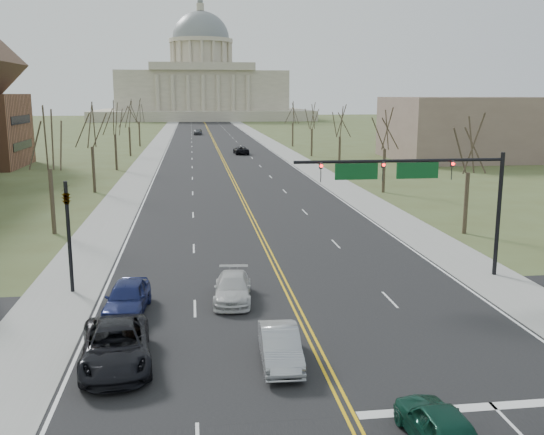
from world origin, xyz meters
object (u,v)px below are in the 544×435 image
object	(u,v)px
car_nb_inner_lead	(440,426)
car_sb_outer_lead	(116,346)
car_far_sb	(198,132)
car_sb_outer_second	(127,298)
car_sb_inner_second	(233,288)
car_far_nb	(241,150)
signal_mast	(416,179)
car_sb_inner_lead	(280,346)
signal_left	(68,224)

from	to	relation	value
car_nb_inner_lead	car_sb_outer_lead	bearing A→B (deg)	-36.40
car_sb_outer_lead	car_far_sb	xyz separation A→B (m)	(4.79, 138.86, 0.01)
car_sb_outer_second	car_sb_inner_second	bearing A→B (deg)	17.34
car_sb_inner_second	car_far_sb	bearing A→B (deg)	95.45
car_far_nb	car_far_sb	xyz separation A→B (m)	(-6.95, 53.90, 0.09)
car_sb_outer_second	car_far_sb	bearing A→B (deg)	92.07
signal_mast	car_sb_inner_lead	size ratio (longest dim) A/B	2.85
car_far_nb	car_sb_outer_lead	bearing A→B (deg)	78.39
signal_left	car_sb_outer_lead	bearing A→B (deg)	-70.28
car_nb_inner_lead	car_sb_inner_second	world-z (taller)	car_nb_inner_lead
car_sb_outer_lead	car_sb_outer_second	world-z (taller)	car_sb_outer_second
car_sb_inner_lead	car_far_sb	world-z (taller)	car_far_sb
car_sb_inner_lead	car_sb_outer_second	distance (m)	9.16
signal_left	car_far_sb	size ratio (longest dim) A/B	1.28
car_nb_inner_lead	car_sb_inner_second	size ratio (longest dim) A/B	0.90
car_sb_inner_lead	car_far_nb	distance (m)	85.78
car_nb_inner_lead	car_sb_inner_second	distance (m)	14.98
car_sb_inner_second	car_far_nb	distance (m)	78.25
signal_left	signal_mast	bearing A→B (deg)	-0.00
signal_left	car_far_nb	size ratio (longest dim) A/B	1.18
car_sb_outer_lead	car_far_sb	distance (m)	138.94
car_sb_outer_second	signal_mast	bearing A→B (deg)	17.71
signal_mast	car_far_sb	bearing A→B (deg)	94.74
car_nb_inner_lead	car_far_nb	distance (m)	92.02
car_sb_inner_second	car_sb_outer_second	distance (m)	5.31
signal_left	car_sb_outer_lead	size ratio (longest dim) A/B	1.05
car_sb_inner_second	car_far_nb	world-z (taller)	car_far_nb
car_sb_inner_lead	car_far_nb	size ratio (longest dim) A/B	0.83
signal_left	car_far_nb	world-z (taller)	signal_left
car_nb_inner_lead	car_far_nb	world-z (taller)	car_far_nb
car_sb_inner_lead	car_sb_inner_second	size ratio (longest dim) A/B	0.93
car_sb_outer_lead	car_sb_inner_second	world-z (taller)	car_sb_outer_lead
car_sb_outer_second	car_far_sb	size ratio (longest dim) A/B	0.99
car_sb_outer_lead	car_sb_inner_second	xyz separation A→B (m)	(5.02, 7.00, -0.13)
signal_mast	car_sb_inner_lead	world-z (taller)	signal_mast
car_sb_inner_lead	car_far_sb	size ratio (longest dim) A/B	0.90
car_sb_inner_lead	car_sb_outer_second	bearing A→B (deg)	137.42
car_sb_inner_lead	car_sb_outer_second	size ratio (longest dim) A/B	0.91
car_nb_inner_lead	car_sb_inner_second	xyz separation A→B (m)	(-5.22, 14.04, -0.04)
signal_mast	car_far_nb	size ratio (longest dim) A/B	2.38
signal_mast	car_sb_inner_lead	xyz separation A→B (m)	(-9.15, -10.21, -5.05)
car_sb_inner_second	car_sb_outer_second	xyz separation A→B (m)	(-5.17, -1.21, 0.13)
car_sb_outer_lead	car_far_sb	size ratio (longest dim) A/B	1.21
car_sb_outer_lead	car_far_nb	size ratio (longest dim) A/B	1.12
signal_left	car_nb_inner_lead	distance (m)	21.72
car_sb_inner_lead	car_nb_inner_lead	bearing A→B (deg)	-56.67
car_sb_outer_lead	car_sb_outer_second	bearing A→B (deg)	85.66
signal_left	car_sb_inner_lead	size ratio (longest dim) A/B	1.41
car_nb_inner_lead	car_sb_outer_second	xyz separation A→B (m)	(-10.39, 12.84, 0.09)
car_nb_inner_lead	car_sb_inner_lead	world-z (taller)	car_nb_inner_lead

